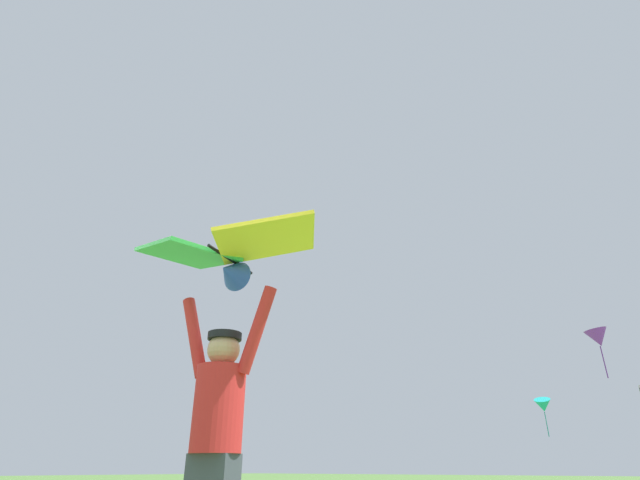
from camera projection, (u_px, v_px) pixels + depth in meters
The scene contains 4 objects.
kite_flyer_person at pixel (216, 434), 3.19m from camera, with size 0.80×0.42×1.92m.
held_stunt_kite at pixel (227, 255), 3.68m from camera, with size 1.54×0.99×0.38m.
distant_kite_purple_mid_right at pixel (598, 338), 26.01m from camera, with size 1.35×1.34×2.69m.
distant_kite_teal_high_left at pixel (543, 406), 30.71m from camera, with size 1.47×1.61×2.48m.
Camera 1 is at (2.97, -2.48, 0.73)m, focal length 27.13 mm.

